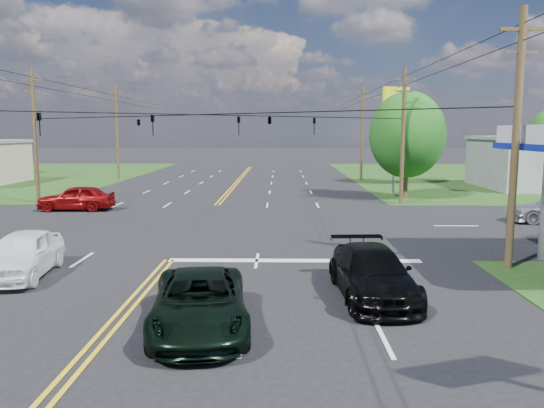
{
  "coord_description": "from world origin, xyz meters",
  "views": [
    {
      "loc": [
        4.45,
        -16.55,
        5.09
      ],
      "look_at": [
        4.07,
        6.0,
        2.01
      ],
      "focal_mm": 35.0,
      "sensor_mm": 36.0,
      "label": 1
    }
  ],
  "objects_px": {
    "pickup_white": "(22,254)",
    "tree_right_b": "(404,141)",
    "tree_right_a": "(407,135)",
    "pole_left_far": "(117,131)",
    "suv_black": "(372,273)",
    "pole_ne": "(403,134)",
    "pickup_dkgreen": "(199,302)",
    "pole_right_far": "(362,131)",
    "pole_se": "(516,137)",
    "pole_nw": "(35,134)"
  },
  "relations": [
    {
      "from": "pole_ne",
      "to": "pole_left_far",
      "type": "height_order",
      "value": "pole_left_far"
    },
    {
      "from": "pole_se",
      "to": "pole_left_far",
      "type": "height_order",
      "value": "pole_left_far"
    },
    {
      "from": "pole_nw",
      "to": "tree_right_a",
      "type": "distance_m",
      "value": 27.17
    },
    {
      "from": "pole_left_far",
      "to": "tree_right_b",
      "type": "xyz_separation_m",
      "value": [
        29.5,
        -4.0,
        -0.95
      ]
    },
    {
      "from": "pole_se",
      "to": "pole_left_far",
      "type": "relative_size",
      "value": 0.95
    },
    {
      "from": "pole_nw",
      "to": "tree_right_a",
      "type": "height_order",
      "value": "pole_nw"
    },
    {
      "from": "pickup_dkgreen",
      "to": "pole_right_far",
      "type": "bearing_deg",
      "value": 68.87
    },
    {
      "from": "pole_right_far",
      "to": "tree_right_b",
      "type": "relative_size",
      "value": 1.41
    },
    {
      "from": "pole_ne",
      "to": "pickup_dkgreen",
      "type": "relative_size",
      "value": 1.82
    },
    {
      "from": "pole_right_far",
      "to": "tree_right_b",
      "type": "height_order",
      "value": "pole_right_far"
    },
    {
      "from": "pole_ne",
      "to": "tree_right_a",
      "type": "distance_m",
      "value": 3.16
    },
    {
      "from": "tree_right_a",
      "to": "pickup_dkgreen",
      "type": "xyz_separation_m",
      "value": [
        -11.65,
        -27.38,
        -4.14
      ]
    },
    {
      "from": "pole_left_far",
      "to": "pickup_dkgreen",
      "type": "height_order",
      "value": "pole_left_far"
    },
    {
      "from": "tree_right_b",
      "to": "pickup_white",
      "type": "relative_size",
      "value": 1.49
    },
    {
      "from": "pole_ne",
      "to": "pickup_dkgreen",
      "type": "bearing_deg",
      "value": -113.6
    },
    {
      "from": "tree_right_a",
      "to": "suv_black",
      "type": "xyz_separation_m",
      "value": [
        -6.72,
        -24.58,
        -4.1
      ]
    },
    {
      "from": "pole_nw",
      "to": "pickup_dkgreen",
      "type": "distance_m",
      "value": 29.11
    },
    {
      "from": "pole_ne",
      "to": "suv_black",
      "type": "height_order",
      "value": "pole_ne"
    },
    {
      "from": "pole_left_far",
      "to": "pickup_dkgreen",
      "type": "bearing_deg",
      "value": -70.51
    },
    {
      "from": "pole_right_far",
      "to": "suv_black",
      "type": "relative_size",
      "value": 1.9
    },
    {
      "from": "tree_right_b",
      "to": "suv_black",
      "type": "distance_m",
      "value": 37.88
    },
    {
      "from": "pole_left_far",
      "to": "suv_black",
      "type": "distance_m",
      "value": 45.58
    },
    {
      "from": "pole_nw",
      "to": "tree_right_b",
      "type": "bearing_deg",
      "value": 26.95
    },
    {
      "from": "tree_right_b",
      "to": "pickup_white",
      "type": "xyz_separation_m",
      "value": [
        -21.2,
        -34.39,
        -3.41
      ]
    },
    {
      "from": "pickup_white",
      "to": "pole_right_far",
      "type": "bearing_deg",
      "value": 58.64
    },
    {
      "from": "tree_right_a",
      "to": "pole_nw",
      "type": "bearing_deg",
      "value": -173.66
    },
    {
      "from": "pole_se",
      "to": "pickup_dkgreen",
      "type": "xyz_separation_m",
      "value": [
        -10.65,
        -6.38,
        -4.19
      ]
    },
    {
      "from": "pickup_dkgreen",
      "to": "pole_se",
      "type": "bearing_deg",
      "value": 23.57
    },
    {
      "from": "tree_right_a",
      "to": "pickup_white",
      "type": "distance_m",
      "value": 29.46
    },
    {
      "from": "pole_se",
      "to": "pole_nw",
      "type": "xyz_separation_m",
      "value": [
        -26.0,
        18.0,
        0.0
      ]
    },
    {
      "from": "pole_se",
      "to": "pickup_white",
      "type": "xyz_separation_m",
      "value": [
        -17.7,
        -1.39,
        -4.11
      ]
    },
    {
      "from": "pole_ne",
      "to": "pickup_dkgreen",
      "type": "height_order",
      "value": "pole_ne"
    },
    {
      "from": "tree_right_a",
      "to": "tree_right_b",
      "type": "relative_size",
      "value": 1.15
    },
    {
      "from": "pole_nw",
      "to": "suv_black",
      "type": "relative_size",
      "value": 1.8
    },
    {
      "from": "tree_right_b",
      "to": "pickup_dkgreen",
      "type": "height_order",
      "value": "tree_right_b"
    },
    {
      "from": "pickup_dkgreen",
      "to": "tree_right_b",
      "type": "bearing_deg",
      "value": 62.9
    },
    {
      "from": "pole_left_far",
      "to": "tree_right_b",
      "type": "distance_m",
      "value": 29.79
    },
    {
      "from": "pole_left_far",
      "to": "tree_right_a",
      "type": "distance_m",
      "value": 31.39
    },
    {
      "from": "pole_se",
      "to": "suv_black",
      "type": "xyz_separation_m",
      "value": [
        -5.72,
        -3.58,
        -4.15
      ]
    },
    {
      "from": "pole_left_far",
      "to": "suv_black",
      "type": "bearing_deg",
      "value": -63.45
    },
    {
      "from": "pole_nw",
      "to": "pickup_white",
      "type": "height_order",
      "value": "pole_nw"
    },
    {
      "from": "pole_se",
      "to": "pole_right_far",
      "type": "bearing_deg",
      "value": 90.0
    },
    {
      "from": "pole_right_far",
      "to": "pole_nw",
      "type": "bearing_deg",
      "value": -143.84
    },
    {
      "from": "pickup_white",
      "to": "tree_right_b",
      "type": "bearing_deg",
      "value": 51.74
    },
    {
      "from": "pole_ne",
      "to": "suv_black",
      "type": "bearing_deg",
      "value": -104.86
    },
    {
      "from": "pole_ne",
      "to": "pickup_dkgreen",
      "type": "distance_m",
      "value": 26.93
    },
    {
      "from": "pole_ne",
      "to": "suv_black",
      "type": "distance_m",
      "value": 22.71
    },
    {
      "from": "pole_left_far",
      "to": "tree_right_b",
      "type": "relative_size",
      "value": 1.41
    },
    {
      "from": "pole_left_far",
      "to": "tree_right_a",
      "type": "relative_size",
      "value": 1.22
    },
    {
      "from": "pole_se",
      "to": "pickup_white",
      "type": "distance_m",
      "value": 18.22
    }
  ]
}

